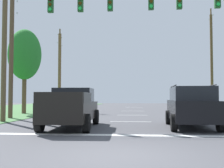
{
  "coord_description": "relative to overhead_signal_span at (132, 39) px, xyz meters",
  "views": [
    {
      "loc": [
        0.39,
        -7.09,
        1.5
      ],
      "look_at": [
        -1.0,
        8.35,
        2.23
      ],
      "focal_mm": 44.26,
      "sensor_mm": 36.0,
      "label": 1
    }
  ],
  "objects": [
    {
      "name": "distant_car_crossing_white",
      "position": [
        -9.03,
        17.65,
        -4.13
      ],
      "size": [
        4.34,
        2.1,
        1.52
      ],
      "color": "silver",
      "rests_on": "ground"
    },
    {
      "name": "tree_roadside_right",
      "position": [
        -9.84,
        8.03,
        0.4
      ],
      "size": [
        2.96,
        2.96,
        7.67
      ],
      "color": "brown",
      "rests_on": "ground"
    },
    {
      "name": "overhead_signal_span",
      "position": [
        0.0,
        0.0,
        0.0
      ],
      "size": [
        15.87,
        0.31,
        8.49
      ],
      "color": "brown",
      "rests_on": "ground"
    },
    {
      "name": "pickup_truck",
      "position": [
        -2.9,
        -2.68,
        -3.96
      ],
      "size": [
        2.46,
        5.47,
        1.95
      ],
      "color": "black",
      "rests_on": "ground"
    },
    {
      "name": "lane_dash_0",
      "position": [
        -0.1,
        0.85,
        -4.92
      ],
      "size": [
        2.5,
        0.15,
        0.01
      ],
      "primitive_type": "cube",
      "rotation": [
        0.0,
        0.0,
        1.57
      ],
      "color": "white",
      "rests_on": "ground"
    },
    {
      "name": "lane_dash_2",
      "position": [
        -0.1,
        13.64,
        -4.92
      ],
      "size": [
        2.5,
        0.15,
        0.01
      ],
      "primitive_type": "cube",
      "rotation": [
        0.0,
        0.0,
        1.57
      ],
      "color": "white",
      "rests_on": "ground"
    },
    {
      "name": "ground_plane",
      "position": [
        -0.1,
        -8.96,
        -4.92
      ],
      "size": [
        120.0,
        120.0,
        0.0
      ],
      "primitive_type": "plane",
      "color": "#47474C"
    },
    {
      "name": "lane_dash_3",
      "position": [
        -0.1,
        24.05,
        -4.92
      ],
      "size": [
        2.5,
        0.15,
        0.01
      ],
      "primitive_type": "cube",
      "rotation": [
        0.0,
        0.0,
        1.57
      ],
      "color": "white",
      "rests_on": "ground"
    },
    {
      "name": "lane_dash_1",
      "position": [
        -0.1,
        6.9,
        -4.92
      ],
      "size": [
        2.5,
        0.15,
        0.01
      ],
      "primitive_type": "cube",
      "rotation": [
        0.0,
        0.0,
        1.57
      ],
      "color": "white",
      "rests_on": "ground"
    },
    {
      "name": "suv_black",
      "position": [
        2.93,
        -2.25,
        -3.86
      ],
      "size": [
        2.36,
        4.87,
        2.05
      ],
      "color": "black",
      "rests_on": "ground"
    },
    {
      "name": "distant_car_oncoming",
      "position": [
        6.2,
        15.06,
        -4.13
      ],
      "size": [
        2.31,
        4.44,
        1.52
      ],
      "color": "slate",
      "rests_on": "ground"
    },
    {
      "name": "utility_pole_far_right",
      "position": [
        8.22,
        13.83,
        0.41
      ],
      "size": [
        0.28,
        1.8,
        10.97
      ],
      "color": "brown",
      "rests_on": "ground"
    },
    {
      "name": "stop_bar_stripe",
      "position": [
        -0.1,
        -5.15,
        -4.92
      ],
      "size": [
        13.47,
        0.45,
        0.01
      ],
      "primitive_type": "cube",
      "color": "white",
      "rests_on": "ground"
    },
    {
      "name": "utility_pole_far_left",
      "position": [
        -8.16,
        13.51,
        -0.46
      ],
      "size": [
        0.34,
        1.88,
        9.05
      ],
      "color": "brown",
      "rests_on": "ground"
    },
    {
      "name": "utility_pole_mid_left",
      "position": [
        -8.61,
        2.76,
        -0.2
      ],
      "size": [
        0.31,
        1.74,
        9.57
      ],
      "color": "brown",
      "rests_on": "ground"
    }
  ]
}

